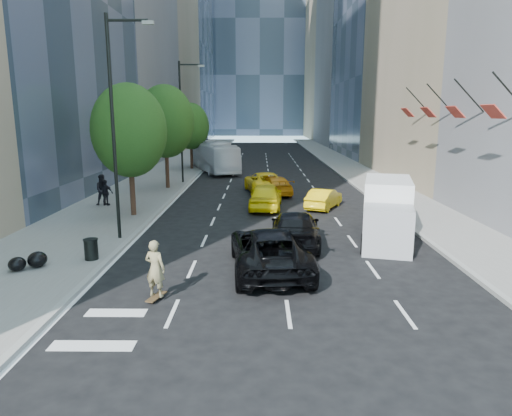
{
  "coord_description": "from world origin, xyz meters",
  "views": [
    {
      "loc": [
        0.14,
        -16.8,
        5.89
      ],
      "look_at": [
        -0.05,
        3.98,
        1.6
      ],
      "focal_mm": 32.0,
      "sensor_mm": 36.0,
      "label": 1
    }
  ],
  "objects_px": {
    "skateboarder": "(155,272)",
    "black_sedan_lincoln": "(269,250)",
    "box_truck": "(387,210)",
    "trash_can": "(91,250)",
    "city_bus": "(214,157)",
    "black_sedan_mercedes": "(295,229)"
  },
  "relations": [
    {
      "from": "city_bus",
      "to": "black_sedan_mercedes",
      "type": "bearing_deg",
      "value": -96.01
    },
    {
      "from": "box_truck",
      "to": "trash_can",
      "type": "distance_m",
      "value": 13.3
    },
    {
      "from": "city_bus",
      "to": "box_truck",
      "type": "xyz_separation_m",
      "value": [
        10.77,
        -26.39,
        -0.12
      ]
    },
    {
      "from": "box_truck",
      "to": "black_sedan_lincoln",
      "type": "bearing_deg",
      "value": -127.82
    },
    {
      "from": "city_bus",
      "to": "box_truck",
      "type": "distance_m",
      "value": 28.5
    },
    {
      "from": "black_sedan_mercedes",
      "to": "city_bus",
      "type": "relative_size",
      "value": 0.48
    },
    {
      "from": "trash_can",
      "to": "black_sedan_mercedes",
      "type": "bearing_deg",
      "value": 16.97
    },
    {
      "from": "skateboarder",
      "to": "black_sedan_lincoln",
      "type": "bearing_deg",
      "value": -124.69
    },
    {
      "from": "black_sedan_mercedes",
      "to": "box_truck",
      "type": "bearing_deg",
      "value": -163.46
    },
    {
      "from": "black_sedan_lincoln",
      "to": "box_truck",
      "type": "relative_size",
      "value": 0.96
    },
    {
      "from": "trash_can",
      "to": "city_bus",
      "type": "bearing_deg",
      "value": 86.15
    },
    {
      "from": "black_sedan_lincoln",
      "to": "black_sedan_mercedes",
      "type": "bearing_deg",
      "value": -115.22
    },
    {
      "from": "black_sedan_lincoln",
      "to": "black_sedan_mercedes",
      "type": "relative_size",
      "value": 1.11
    },
    {
      "from": "box_truck",
      "to": "city_bus",
      "type": "bearing_deg",
      "value": 126.45
    },
    {
      "from": "black_sedan_lincoln",
      "to": "box_truck",
      "type": "xyz_separation_m",
      "value": [
        5.65,
        4.4,
        0.6
      ]
    },
    {
      "from": "city_bus",
      "to": "trash_can",
      "type": "distance_m",
      "value": 30.02
    },
    {
      "from": "skateboarder",
      "to": "black_sedan_lincoln",
      "type": "height_order",
      "value": "skateboarder"
    },
    {
      "from": "black_sedan_lincoln",
      "to": "city_bus",
      "type": "height_order",
      "value": "city_bus"
    },
    {
      "from": "skateboarder",
      "to": "box_truck",
      "type": "xyz_separation_m",
      "value": [
        9.35,
        7.26,
        0.5
      ]
    },
    {
      "from": "city_bus",
      "to": "box_truck",
      "type": "bearing_deg",
      "value": -86.88
    },
    {
      "from": "skateboarder",
      "to": "box_truck",
      "type": "bearing_deg",
      "value": -124.54
    },
    {
      "from": "skateboarder",
      "to": "city_bus",
      "type": "distance_m",
      "value": 33.68
    }
  ]
}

